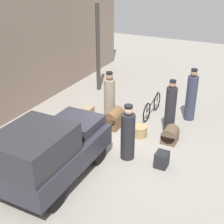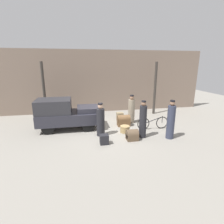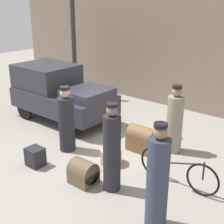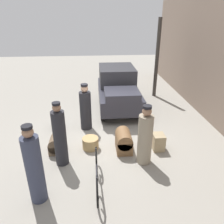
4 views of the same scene
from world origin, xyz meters
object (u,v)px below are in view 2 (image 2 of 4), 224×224
trunk_barrel_dark (132,135)px  suitcase_black_upright (104,139)px  truck (65,113)px  trunk_umber_medium (120,116)px  bicycle (153,123)px  wicker_basket (125,129)px  porter_standing_middle (101,121)px  porter_lifting_near_truck (143,121)px  porter_with_bicycle (171,121)px  trunk_wicker_pale (124,120)px  conductor_in_dark_uniform (131,110)px

trunk_barrel_dark → suitcase_black_upright: size_ratio=1.22×
truck → trunk_umber_medium: size_ratio=6.51×
bicycle → wicker_basket: 1.65m
wicker_basket → suitcase_black_upright: (-1.28, -1.19, 0.04)m
truck → porter_standing_middle: 2.24m
porter_lifting_near_truck → porter_with_bicycle: size_ratio=0.97×
truck → porter_with_bicycle: size_ratio=1.75×
wicker_basket → trunk_wicker_pale: bearing=79.7°
wicker_basket → porter_standing_middle: 1.44m
truck → trunk_wicker_pale: size_ratio=4.59×
bicycle → porter_lifting_near_truck: porter_lifting_near_truck is taller
conductor_in_dark_uniform → trunk_umber_medium: 0.97m
porter_standing_middle → suitcase_black_upright: (0.02, -1.03, -0.54)m
suitcase_black_upright → trunk_wicker_pale: size_ratio=0.61×
porter_standing_middle → trunk_umber_medium: (1.53, 2.23, -0.51)m
trunk_umber_medium → porter_standing_middle: bearing=-124.4°
bicycle → porter_with_bicycle: porter_with_bicycle is taller
conductor_in_dark_uniform → trunk_wicker_pale: size_ratio=2.40×
bicycle → trunk_umber_medium: bicycle is taller
porter_lifting_near_truck → trunk_wicker_pale: (-0.49, 1.79, -0.53)m
bicycle → porter_standing_middle: porter_standing_middle is taller
porter_standing_middle → trunk_umber_medium: porter_standing_middle is taller
conductor_in_dark_uniform → wicker_basket: bearing=-118.1°
porter_with_bicycle → conductor_in_dark_uniform: (-1.14, 2.64, -0.08)m
wicker_basket → conductor_in_dark_uniform: 1.80m
wicker_basket → porter_lifting_near_truck: 1.23m
porter_standing_middle → conductor_in_dark_uniform: 2.68m
conductor_in_dark_uniform → truck: bearing=-175.4°
truck → suitcase_black_upright: (1.82, -2.37, -0.68)m
porter_lifting_near_truck → porter_with_bicycle: 1.32m
wicker_basket → porter_standing_middle: (-1.31, -0.16, 0.58)m
porter_with_bicycle → conductor_in_dark_uniform: porter_with_bicycle is taller
porter_with_bicycle → trunk_wicker_pale: 2.83m
conductor_in_dark_uniform → suitcase_black_upright: size_ratio=3.92×
bicycle → porter_with_bicycle: size_ratio=0.94×
bicycle → trunk_umber_medium: bearing=126.6°
trunk_barrel_dark → truck: bearing=145.6°
bicycle → trunk_wicker_pale: 1.67m
truck → conductor_in_dark_uniform: bearing=4.6°
bicycle → trunk_wicker_pale: bicycle is taller
trunk_wicker_pale → bicycle: bearing=-30.2°
truck → wicker_basket: (3.10, -1.18, -0.72)m
truck → trunk_wicker_pale: bearing=-3.0°
truck → conductor_in_dark_uniform: size_ratio=1.91×
trunk_umber_medium → trunk_barrel_dark: bearing=-92.6°
trunk_barrel_dark → bicycle: bearing=37.0°
bicycle → trunk_barrel_dark: size_ratio=3.31×
wicker_basket → porter_with_bicycle: (1.94, -1.14, 0.69)m
porter_standing_middle → wicker_basket: bearing=6.9°
trunk_umber_medium → trunk_wicker_pale: bearing=-92.0°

